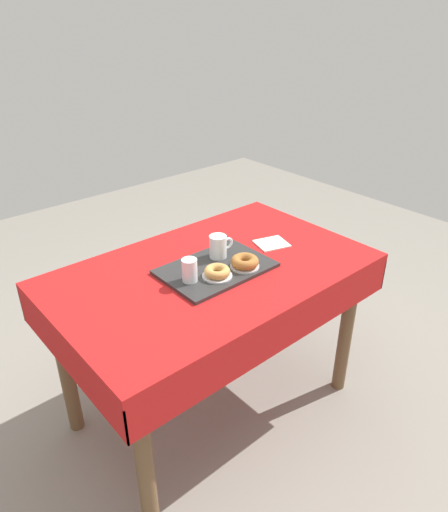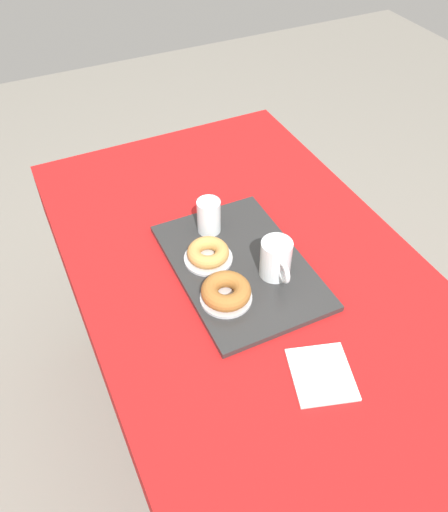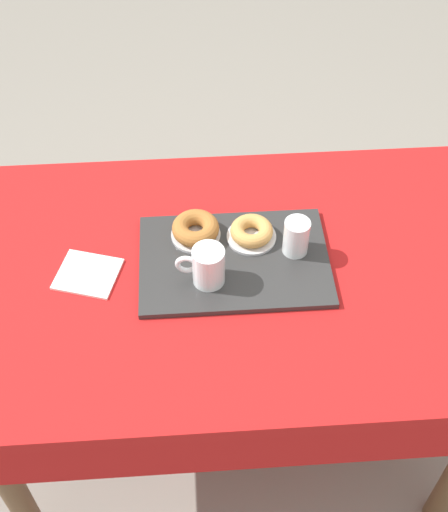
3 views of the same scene
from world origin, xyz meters
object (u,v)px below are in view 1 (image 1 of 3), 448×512
(tea_mug_left, at_px, (218,247))
(paper_napkin, at_px, (272,244))
(water_glass_near, at_px, (190,271))
(donut_plate_left, at_px, (245,266))
(donut_plate_right, at_px, (217,276))
(sugar_donut_left, at_px, (245,261))
(serving_tray, at_px, (215,269))
(sugar_donut_right, at_px, (217,271))
(dining_table, at_px, (213,290))

(tea_mug_left, height_order, paper_napkin, tea_mug_left)
(tea_mug_left, bearing_deg, water_glass_near, -159.82)
(donut_plate_left, xyz_separation_m, donut_plate_right, (-0.13, 0.02, 0.00))
(donut_plate_left, xyz_separation_m, paper_napkin, (0.26, 0.09, -0.02))
(water_glass_near, height_order, sugar_donut_left, water_glass_near)
(serving_tray, height_order, sugar_donut_left, sugar_donut_left)
(water_glass_near, relative_size, paper_napkin, 0.67)
(donut_plate_left, distance_m, sugar_donut_right, 0.14)
(dining_table, distance_m, tea_mug_left, 0.18)
(dining_table, distance_m, donut_plate_left, 0.18)
(dining_table, bearing_deg, tea_mug_left, 29.67)
(water_glass_near, distance_m, sugar_donut_left, 0.24)
(tea_mug_left, bearing_deg, sugar_donut_right, -131.89)
(sugar_donut_left, bearing_deg, sugar_donut_right, 173.41)
(sugar_donut_left, xyz_separation_m, paper_napkin, (0.26, 0.09, -0.04))
(dining_table, bearing_deg, paper_napkin, -1.55)
(donut_plate_right, bearing_deg, serving_tray, 55.26)
(water_glass_near, height_order, donut_plate_right, water_glass_near)
(sugar_donut_left, relative_size, paper_napkin, 0.83)
(donut_plate_left, bearing_deg, tea_mug_left, 99.05)
(dining_table, xyz_separation_m, serving_tray, (-0.00, -0.02, 0.12))
(tea_mug_left, distance_m, sugar_donut_right, 0.17)
(dining_table, distance_m, water_glass_near, 0.22)
(donut_plate_right, bearing_deg, donut_plate_left, -6.59)
(water_glass_near, relative_size, donut_plate_right, 0.77)
(serving_tray, relative_size, paper_napkin, 3.23)
(dining_table, xyz_separation_m, donut_plate_left, (0.09, -0.10, 0.13))
(donut_plate_left, distance_m, paper_napkin, 0.27)
(sugar_donut_left, distance_m, donut_plate_right, 0.14)
(donut_plate_left, height_order, donut_plate_right, same)
(donut_plate_left, relative_size, paper_napkin, 0.87)
(donut_plate_left, bearing_deg, paper_napkin, 20.02)
(sugar_donut_left, bearing_deg, serving_tray, 138.49)
(tea_mug_left, xyz_separation_m, paper_napkin, (0.28, -0.05, -0.06))
(sugar_donut_right, bearing_deg, dining_table, 61.91)
(donut_plate_left, distance_m, donut_plate_right, 0.13)
(serving_tray, height_order, sugar_donut_right, sugar_donut_right)
(donut_plate_left, relative_size, sugar_donut_left, 1.05)
(serving_tray, bearing_deg, sugar_donut_left, -41.51)
(serving_tray, relative_size, sugar_donut_left, 3.92)
(sugar_donut_left, xyz_separation_m, sugar_donut_right, (-0.13, 0.02, -0.00))
(paper_napkin, bearing_deg, sugar_donut_left, -159.98)
(sugar_donut_right, height_order, paper_napkin, sugar_donut_right)
(donut_plate_left, bearing_deg, sugar_donut_left, 0.00)
(water_glass_near, height_order, paper_napkin, water_glass_near)
(sugar_donut_right, distance_m, paper_napkin, 0.40)
(tea_mug_left, distance_m, water_glass_near, 0.22)
(sugar_donut_right, bearing_deg, donut_plate_left, -6.59)
(donut_plate_right, relative_size, sugar_donut_right, 1.16)
(serving_tray, bearing_deg, sugar_donut_right, -124.74)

